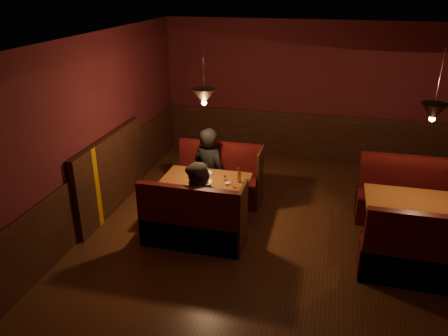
% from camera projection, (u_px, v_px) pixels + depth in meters
% --- Properties ---
extents(room, '(6.02, 7.02, 2.92)m').
position_uv_depth(room, '(267.00, 176.00, 6.18)').
color(room, '#532A14').
rests_on(room, ground).
extents(main_table, '(1.36, 0.83, 0.95)m').
position_uv_depth(main_table, '(207.00, 189.00, 6.91)').
color(main_table, brown).
rests_on(main_table, ground).
extents(main_bench_far, '(1.50, 0.53, 1.02)m').
position_uv_depth(main_bench_far, '(220.00, 182.00, 7.69)').
color(main_bench_far, '#490D12').
rests_on(main_bench_far, ground).
extents(main_bench_near, '(1.50, 0.53, 1.02)m').
position_uv_depth(main_bench_near, '(193.00, 226.00, 6.31)').
color(main_bench_near, '#490D12').
rests_on(main_bench_near, ground).
extents(second_table, '(1.35, 0.87, 0.76)m').
position_uv_depth(second_table, '(413.00, 213.00, 6.17)').
color(second_table, brown).
rests_on(second_table, ground).
extents(second_bench_far, '(1.50, 0.56, 1.07)m').
position_uv_depth(second_bench_far, '(406.00, 202.00, 6.98)').
color(second_bench_far, '#490D12').
rests_on(second_bench_far, ground).
extents(second_bench_near, '(1.50, 0.56, 1.07)m').
position_uv_depth(second_bench_near, '(422.00, 260.00, 5.54)').
color(second_bench_near, '#490D12').
rests_on(second_bench_near, ground).
extents(diner_a, '(0.74, 0.61, 1.72)m').
position_uv_depth(diner_a, '(209.00, 157.00, 7.35)').
color(diner_a, black).
rests_on(diner_a, ground).
extents(diner_b, '(0.91, 0.79, 1.60)m').
position_uv_depth(diner_b, '(200.00, 194.00, 6.21)').
color(diner_b, '#37322E').
rests_on(diner_b, ground).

